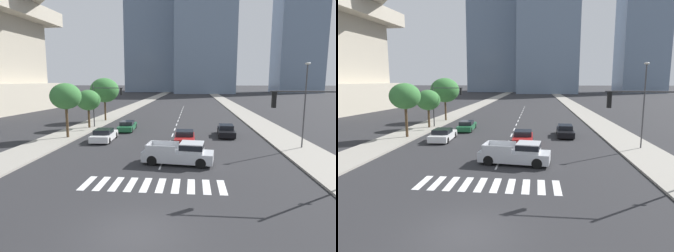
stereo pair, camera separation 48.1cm
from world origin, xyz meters
TOP-DOWN VIEW (x-y plane):
  - ground_plane at (0.00, 0.00)m, footprint 800.00×800.00m
  - sidewalk_east at (11.94, 30.00)m, footprint 4.00×260.00m
  - sidewalk_west at (-11.94, 30.00)m, footprint 4.00×260.00m
  - crosswalk_near at (-0.00, 5.48)m, footprint 8.55×2.43m
  - lane_divider_center at (0.00, 33.48)m, footprint 0.14×50.00m
  - pickup_truck at (1.48, 10.02)m, footprint 5.42×2.49m
  - sedan_red_0 at (1.53, 16.80)m, footprint 2.00×4.25m
  - sedan_black_1 at (6.06, 21.59)m, footprint 1.94×4.75m
  - sedan_green_2 at (-5.88, 24.14)m, footprint 2.00×4.81m
  - sedan_white_3 at (-6.86, 17.75)m, footprint 2.07×4.50m
  - traffic_signal_near at (9.36, 5.78)m, footprint 4.79×0.28m
  - traffic_signal_far at (-9.23, 25.81)m, footprint 4.29×0.28m
  - street_lamp_east at (12.24, 15.76)m, footprint 0.50×0.24m
  - street_tree_nearest at (-11.14, 18.55)m, footprint 3.24×3.24m
  - street_tree_second at (-11.14, 25.03)m, footprint 3.09×3.09m
  - street_tree_third at (-11.14, 31.98)m, footprint 4.33×4.33m
  - office_tower_left_skyline at (-21.03, 162.45)m, footprint 29.80×29.62m
  - office_tower_right_skyline at (57.55, 151.91)m, footprint 22.52×21.46m

SIDE VIEW (x-z plane):
  - ground_plane at x=0.00m, z-range 0.00..0.00m
  - lane_divider_center at x=0.00m, z-range 0.00..0.01m
  - crosswalk_near at x=0.00m, z-range 0.00..0.01m
  - sidewalk_east at x=11.94m, z-range 0.00..0.15m
  - sidewalk_west at x=-11.94m, z-range 0.00..0.15m
  - sedan_green_2 at x=-5.88m, z-range -0.04..1.17m
  - sedan_black_1 at x=6.06m, z-range -0.04..1.20m
  - sedan_white_3 at x=-6.86m, z-range -0.04..1.21m
  - sedan_red_0 at x=1.53m, z-range -0.05..1.29m
  - pickup_truck at x=1.48m, z-range -0.02..1.65m
  - street_tree_second at x=-11.14m, z-range 1.26..6.14m
  - traffic_signal_far at x=-9.23m, z-range 1.17..6.67m
  - traffic_signal_near at x=9.36m, z-range 1.24..7.06m
  - street_tree_nearest at x=-11.14m, z-range 1.64..7.43m
  - street_lamp_east at x=12.24m, z-range 0.75..8.35m
  - street_tree_third at x=-11.14m, z-range 1.53..7.99m
  - office_tower_right_skyline at x=57.55m, z-range -0.53..83.19m
  - office_tower_left_skyline at x=-21.03m, z-range -5.31..101.82m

